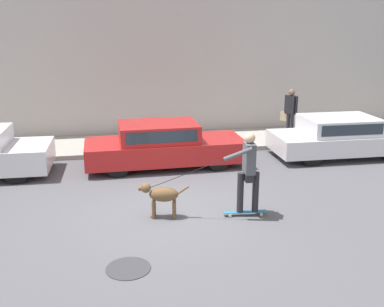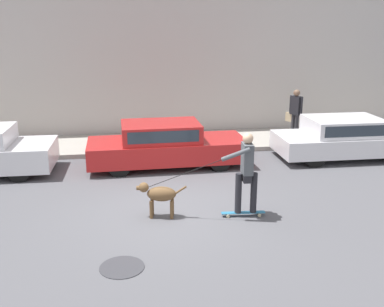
{
  "view_description": "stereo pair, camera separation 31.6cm",
  "coord_description": "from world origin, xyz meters",
  "px_view_note": "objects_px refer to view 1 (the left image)",
  "views": [
    {
      "loc": [
        -1.24,
        -8.89,
        3.89
      ],
      "look_at": [
        0.6,
        1.08,
        0.95
      ],
      "focal_mm": 42.0,
      "sensor_mm": 36.0,
      "label": 1
    },
    {
      "loc": [
        -0.93,
        -8.94,
        3.89
      ],
      "look_at": [
        0.6,
        1.08,
        0.95
      ],
      "focal_mm": 42.0,
      "sensor_mm": 36.0,
      "label": 2
    }
  ],
  "objects_px": {
    "pedestrian_with_bag": "(290,111)",
    "skateboarder": "(248,169)",
    "parked_car_1": "(163,145)",
    "parked_car_2": "(342,137)",
    "dog": "(162,195)"
  },
  "relations": [
    {
      "from": "parked_car_1",
      "to": "pedestrian_with_bag",
      "type": "bearing_deg",
      "value": 21.3
    },
    {
      "from": "parked_car_2",
      "to": "dog",
      "type": "relative_size",
      "value": 4.18
    },
    {
      "from": "parked_car_2",
      "to": "dog",
      "type": "distance_m",
      "value": 6.85
    },
    {
      "from": "skateboarder",
      "to": "dog",
      "type": "bearing_deg",
      "value": -3.23
    },
    {
      "from": "parked_car_1",
      "to": "pedestrian_with_bag",
      "type": "distance_m",
      "value": 4.9
    },
    {
      "from": "dog",
      "to": "pedestrian_with_bag",
      "type": "relative_size",
      "value": 0.61
    },
    {
      "from": "parked_car_2",
      "to": "dog",
      "type": "height_order",
      "value": "parked_car_2"
    },
    {
      "from": "parked_car_1",
      "to": "pedestrian_with_bag",
      "type": "height_order",
      "value": "pedestrian_with_bag"
    },
    {
      "from": "parked_car_1",
      "to": "pedestrian_with_bag",
      "type": "relative_size",
      "value": 2.65
    },
    {
      "from": "skateboarder",
      "to": "pedestrian_with_bag",
      "type": "xyz_separation_m",
      "value": [
        3.2,
        5.58,
        0.04
      ]
    },
    {
      "from": "parked_car_1",
      "to": "dog",
      "type": "bearing_deg",
      "value": -98.71
    },
    {
      "from": "pedestrian_with_bag",
      "to": "skateboarder",
      "type": "bearing_deg",
      "value": -149.36
    },
    {
      "from": "dog",
      "to": "skateboarder",
      "type": "height_order",
      "value": "skateboarder"
    },
    {
      "from": "parked_car_2",
      "to": "pedestrian_with_bag",
      "type": "distance_m",
      "value": 2.13
    },
    {
      "from": "parked_car_1",
      "to": "parked_car_2",
      "type": "bearing_deg",
      "value": -1.16
    }
  ]
}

